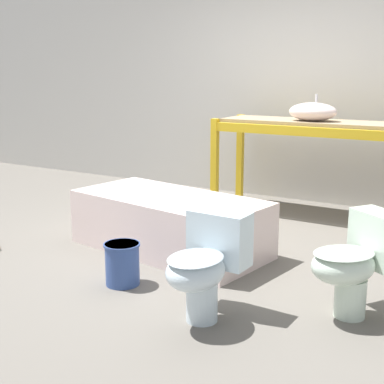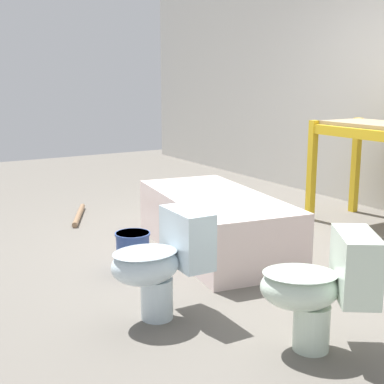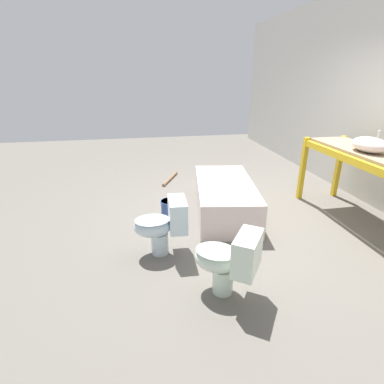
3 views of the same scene
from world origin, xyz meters
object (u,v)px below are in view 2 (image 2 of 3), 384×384
at_px(toilet_near, 321,285).
at_px(toilet_far, 162,259).
at_px(bucket_white, 133,252).
at_px(bathtub_main, 215,218).

xyz_separation_m(toilet_near, toilet_far, (-0.78, -0.51, 0.00)).
relative_size(toilet_near, bucket_white, 2.22).
bearing_deg(bathtub_main, toilet_near, -6.39).
bearing_deg(toilet_far, toilet_near, 35.43).
bearing_deg(toilet_near, bathtub_main, -160.74).
bearing_deg(bathtub_main, bucket_white, -72.10).
bearing_deg(bucket_white, toilet_near, 12.36).
distance_m(bathtub_main, bucket_white, 0.83).
xyz_separation_m(bathtub_main, toilet_near, (1.67, -0.47, 0.09)).
relative_size(toilet_near, toilet_far, 1.05).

